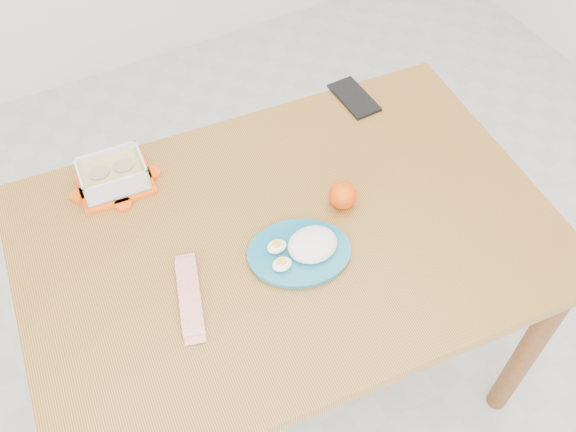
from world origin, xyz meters
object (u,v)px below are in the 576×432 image
food_container (113,175)px  dining_table (288,255)px  rice_plate (303,249)px  orange_fruit (343,195)px  smartphone (354,98)px

food_container → dining_table: bearing=-42.2°
dining_table → rice_plate: 0.14m
orange_fruit → rice_plate: 0.18m
food_container → smartphone: food_container is taller
rice_plate → dining_table: bearing=109.6°
orange_fruit → smartphone: 0.39m
food_container → rice_plate: bearing=-47.7°
dining_table → food_container: size_ratio=6.97×
food_container → smartphone: size_ratio=1.18×
rice_plate → smartphone: bearing=65.0°
smartphone → rice_plate: bearing=-134.9°
food_container → smartphone: 0.69m
dining_table → food_container: (-0.31, 0.33, 0.13)m
dining_table → rice_plate: bearing=-84.4°
smartphone → dining_table: bearing=-140.8°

